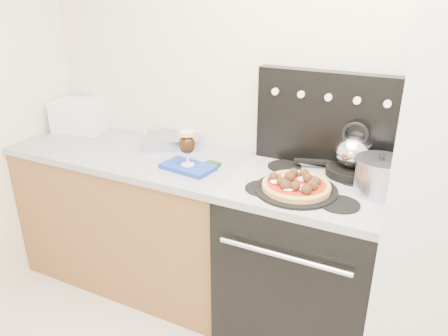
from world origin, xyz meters
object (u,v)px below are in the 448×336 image
Objects in this scene: skillet at (351,171)px; beer_glass at (187,148)px; stock_pot at (379,177)px; pizza_pan at (296,190)px; base_cabinet at (136,219)px; tea_kettle at (353,149)px; toaster_oven at (81,115)px; oven_mitt at (188,167)px; stove_body at (302,266)px; pizza at (296,184)px.

beer_glass is at bearing -161.91° from skillet.
pizza_pan is at bearing -156.53° from stock_pot.
base_cabinet is 7.35× the size of tea_kettle.
toaster_oven reaches higher than pizza_pan.
toaster_oven is 1.17× the size of oven_mitt.
stove_body is 4.54× the size of beer_glass.
base_cabinet is at bearing 173.18° from pizza.
toaster_oven is at bearing 169.53° from pizza.
stove_body is 0.81m from oven_mitt.
oven_mitt is 1.42× the size of tea_kettle.
stock_pot reaches higher than oven_mitt.
pizza is 0.38m from stock_pot.
tea_kettle reaches higher than pizza_pan.
base_cabinet is at bearing -179.11° from stock_pot.
tea_kettle reaches higher than base_cabinet.
base_cabinet is at bearing -160.48° from tea_kettle.
toaster_oven is (-0.53, 0.17, 0.57)m from base_cabinet.
base_cabinet is 0.75m from beer_glass.
toaster_oven reaches higher than stove_body.
skillet is 0.12m from tea_kettle.
base_cabinet is 1.20m from pizza.
stove_body is 3.51× the size of skillet.
tea_kettle is (1.79, 0.01, 0.06)m from toaster_oven.
beer_glass is (-0.65, -0.06, 0.58)m from stove_body.
base_cabinet is 4.52× the size of pizza.
stock_pot is at bearing 6.65° from beer_glass.
base_cabinet is 1.37m from skillet.
stove_body is at bearing -1.30° from base_cabinet.
pizza_pan is 1.22× the size of pizza.
tea_kettle is (0.16, 0.20, 0.62)m from stove_body.
pizza is (0.61, -0.04, -0.07)m from beer_glass.
toaster_oven is at bearing -179.82° from skillet.
oven_mitt is 0.97m from stock_pot.
oven_mitt is 0.62m from pizza_pan.
base_cabinet is 1.19m from pizza_pan.
toaster_oven reaches higher than skillet.
stock_pot is (0.31, 0.05, 0.56)m from stove_body.
oven_mitt is (0.99, -0.26, -0.09)m from toaster_oven.
pizza_pan is at bearing -110.70° from tea_kettle.
pizza reaches higher than base_cabinet.
tea_kettle is at bearing 0.00° from skillet.
stock_pot is (0.15, -0.15, -0.06)m from tea_kettle.
stove_body is (1.10, -0.02, 0.01)m from base_cabinet.
base_cabinet is 4.45× the size of toaster_oven.
oven_mitt is 0.62m from pizza.
toaster_oven is at bearing 165.35° from oven_mitt.
beer_glass is at bearing 176.46° from pizza_pan.
oven_mitt reaches higher than base_cabinet.
stove_body is 2.25× the size of pizza_pan.
stock_pot is at bearing 23.47° from pizza.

